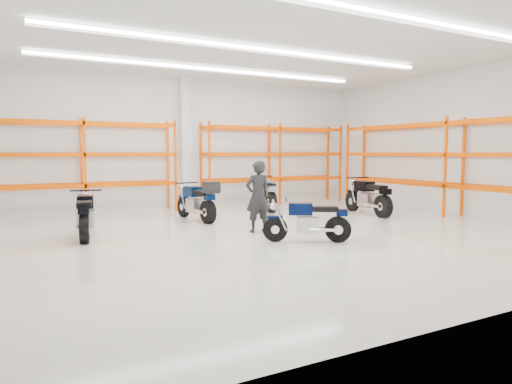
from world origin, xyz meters
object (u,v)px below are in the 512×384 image
motorcycle_main (311,222)px  motorcycle_back_c (266,194)px  standing_man (258,196)px  motorcycle_back_d (369,198)px  motorcycle_back_a (85,216)px  motorcycle_back_b (198,202)px  structural_column (185,143)px

motorcycle_main → motorcycle_back_c: size_ratio=0.75×
motorcycle_back_c → standing_man: 4.26m
motorcycle_back_d → motorcycle_main: bearing=-146.6°
motorcycle_back_a → motorcycle_back_b: (3.18, 1.19, 0.06)m
motorcycle_back_d → standing_man: standing_man is taller
motorcycle_back_c → standing_man: (-2.25, -3.60, 0.35)m
motorcycle_back_d → standing_man: size_ratio=1.34×
motorcycle_back_d → motorcycle_back_a: bearing=179.2°
motorcycle_back_d → motorcycle_back_b: bearing=165.7°
motorcycle_back_a → motorcycle_back_d: bearing=-0.8°
motorcycle_back_d → standing_man: (-4.49, -1.05, 0.33)m
motorcycle_back_b → standing_man: (0.64, -2.35, 0.32)m
standing_man → motorcycle_back_b: bearing=-73.5°
motorcycle_back_b → motorcycle_back_c: 3.14m
motorcycle_back_a → motorcycle_back_c: (6.07, 2.44, 0.03)m
motorcycle_main → structural_column: (-0.33, 7.09, 1.81)m
motorcycle_back_b → motorcycle_back_d: 5.30m
motorcycle_back_a → standing_man: (3.82, -1.16, 0.38)m
motorcycle_back_b → motorcycle_back_d: (5.13, -1.31, -0.02)m
motorcycle_back_a → structural_column: 6.07m
motorcycle_main → motorcycle_back_d: size_ratio=0.73×
motorcycle_back_c → structural_column: bearing=139.2°
motorcycle_back_a → motorcycle_back_d: 8.31m
motorcycle_back_a → standing_man: bearing=-16.9°
motorcycle_back_d → structural_column: size_ratio=0.52×
motorcycle_back_d → motorcycle_back_c: bearing=131.3°
motorcycle_back_c → standing_man: size_ratio=1.29×
motorcycle_back_c → motorcycle_main: bearing=-109.3°
motorcycle_main → motorcycle_back_b: size_ratio=0.75×
motorcycle_back_a → motorcycle_back_b: 3.40m
motorcycle_main → motorcycle_back_d: (4.07, 2.68, 0.10)m
motorcycle_back_a → motorcycle_main: bearing=-33.4°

